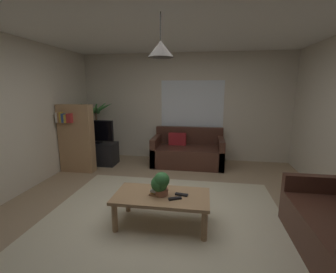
{
  "coord_description": "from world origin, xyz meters",
  "views": [
    {
      "loc": [
        0.51,
        -2.9,
        1.72
      ],
      "look_at": [
        0.0,
        0.3,
        1.05
      ],
      "focal_mm": 25.02,
      "sensor_mm": 36.0,
      "label": 1
    }
  ],
  "objects": [
    {
      "name": "wall_back",
      "position": [
        0.0,
        2.75,
        1.26
      ],
      "size": [
        5.06,
        0.06,
        2.53
      ],
      "primitive_type": "cube",
      "color": "beige",
      "rests_on": "ground"
    },
    {
      "name": "tv_stand",
      "position": [
        -1.92,
        1.97,
        0.25
      ],
      "size": [
        0.9,
        0.44,
        0.5
      ],
      "primitive_type": "cube",
      "color": "black",
      "rests_on": "ground"
    },
    {
      "name": "potted_palm_corner",
      "position": [
        -2.11,
        2.43,
        0.67
      ],
      "size": [
        0.88,
        0.83,
        1.44
      ],
      "color": "beige",
      "rests_on": "ground"
    },
    {
      "name": "pendant_lamp",
      "position": [
        0.0,
        -0.21,
        2.15
      ],
      "size": [
        0.29,
        0.29,
        0.47
      ],
      "color": "black"
    },
    {
      "name": "book_on_table_2",
      "position": [
        -0.07,
        -0.23,
        0.46
      ],
      "size": [
        0.14,
        0.12,
        0.03
      ],
      "primitive_type": "cube",
      "rotation": [
        0.0,
        0.0,
        -0.2
      ],
      "color": "beige",
      "rests_on": "coffee_table"
    },
    {
      "name": "floor",
      "position": [
        0.0,
        0.0,
        -0.01
      ],
      "size": [
        4.94,
        5.44,
        0.02
      ],
      "primitive_type": "cube",
      "color": "#9E8466",
      "rests_on": "ground"
    },
    {
      "name": "book_on_table_1",
      "position": [
        -0.06,
        -0.22,
        0.44
      ],
      "size": [
        0.14,
        0.13,
        0.02
      ],
      "primitive_type": "cube",
      "rotation": [
        0.0,
        0.0,
        -0.27
      ],
      "color": "gold",
      "rests_on": "coffee_table"
    },
    {
      "name": "window_pane",
      "position": [
        0.19,
        2.72,
        1.35
      ],
      "size": [
        1.48,
        0.01,
        1.09
      ],
      "primitive_type": "cube",
      "color": "white"
    },
    {
      "name": "potted_plant_on_table",
      "position": [
        -0.01,
        -0.23,
        0.57
      ],
      "size": [
        0.23,
        0.22,
        0.3
      ],
      "color": "#B77051",
      "rests_on": "coffee_table"
    },
    {
      "name": "remote_on_table_1",
      "position": [
        0.25,
        -0.19,
        0.42
      ],
      "size": [
        0.17,
        0.08,
        0.02
      ],
      "primitive_type": "cube",
      "rotation": [
        0.0,
        0.0,
        4.53
      ],
      "color": "black",
      "rests_on": "coffee_table"
    },
    {
      "name": "remote_on_table_0",
      "position": [
        0.18,
        -0.31,
        0.42
      ],
      "size": [
        0.17,
        0.11,
        0.02
      ],
      "primitive_type": "cube",
      "rotation": [
        0.0,
        0.0,
        1.99
      ],
      "color": "black",
      "rests_on": "coffee_table"
    },
    {
      "name": "coffee_table",
      "position": [
        0.0,
        -0.21,
        0.35
      ],
      "size": [
        1.19,
        0.61,
        0.41
      ],
      "color": "#A87F56",
      "rests_on": "ground"
    },
    {
      "name": "tv",
      "position": [
        -1.92,
        1.95,
        0.77
      ],
      "size": [
        0.84,
        0.16,
        0.52
      ],
      "color": "black",
      "rests_on": "tv_stand"
    },
    {
      "name": "rug",
      "position": [
        0.0,
        -0.2,
        0.0
      ],
      "size": [
        3.21,
        2.99,
        0.01
      ],
      "primitive_type": "cube",
      "color": "beige",
      "rests_on": "ground"
    },
    {
      "name": "bookshelf_corner",
      "position": [
        -2.1,
        1.46,
        0.72
      ],
      "size": [
        0.7,
        0.31,
        1.4
      ],
      "color": "#A87F56",
      "rests_on": "ground"
    },
    {
      "name": "couch_under_window",
      "position": [
        0.14,
        2.24,
        0.27
      ],
      "size": [
        1.58,
        0.83,
        0.82
      ],
      "color": "#47281E",
      "rests_on": "ground"
    },
    {
      "name": "book_on_table_0",
      "position": [
        -0.07,
        -0.22,
        0.42
      ],
      "size": [
        0.16,
        0.15,
        0.02
      ],
      "primitive_type": "cube",
      "rotation": [
        0.0,
        0.0,
        -0.26
      ],
      "color": "#99663F",
      "rests_on": "coffee_table"
    },
    {
      "name": "ceiling",
      "position": [
        0.0,
        0.0,
        2.54
      ],
      "size": [
        4.94,
        5.44,
        0.02
      ],
      "primitive_type": "cube",
      "color": "white"
    }
  ]
}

